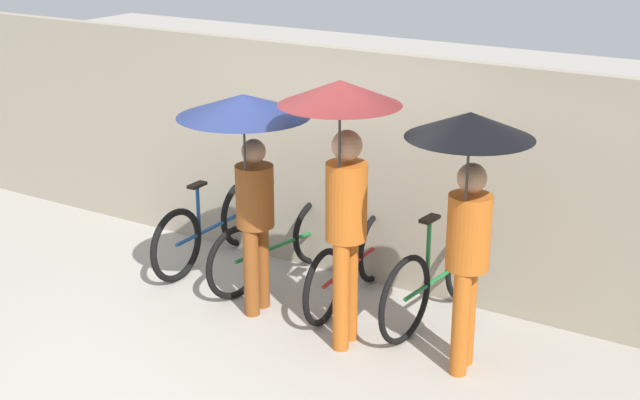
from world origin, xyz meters
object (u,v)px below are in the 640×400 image
pedestrian_leading (247,140)px  pedestrian_center (343,149)px  parked_bicycle_2 (351,264)px  parked_bicycle_1 (279,243)px  parked_bicycle_3 (438,276)px  parked_bicycle_0 (212,226)px  pedestrian_trailing (469,178)px

pedestrian_leading → pedestrian_center: size_ratio=0.89×
parked_bicycle_2 → pedestrian_leading: pedestrian_leading is taller
parked_bicycle_2 → pedestrian_center: pedestrian_center is taller
parked_bicycle_1 → parked_bicycle_3: parked_bicycle_3 is taller
parked_bicycle_0 → parked_bicycle_2: bearing=-92.5°
parked_bicycle_2 → parked_bicycle_0: bearing=84.7°
parked_bicycle_3 → parked_bicycle_0: bearing=96.2°
parked_bicycle_0 → parked_bicycle_1: bearing=-90.9°
parked_bicycle_3 → parked_bicycle_2: bearing=101.6°
parked_bicycle_0 → pedestrian_trailing: (2.91, -0.71, 1.18)m
parked_bicycle_0 → parked_bicycle_1: (0.79, -0.00, -0.00)m
pedestrian_trailing → parked_bicycle_0: bearing=-21.7°
parked_bicycle_0 → pedestrian_leading: pedestrian_leading is taller
pedestrian_trailing → parked_bicycle_3: bearing=-63.0°
parked_bicycle_0 → parked_bicycle_1: size_ratio=1.00×
pedestrian_center → pedestrian_trailing: size_ratio=1.07×
pedestrian_center → pedestrian_trailing: pedestrian_center is taller
parked_bicycle_3 → pedestrian_trailing: bearing=-139.9°
parked_bicycle_3 → pedestrian_center: pedestrian_center is taller
pedestrian_leading → parked_bicycle_1: bearing=-79.7°
pedestrian_center → parked_bicycle_2: bearing=-72.4°
parked_bicycle_2 → parked_bicycle_3: parked_bicycle_3 is taller
pedestrian_trailing → parked_bicycle_1: bearing=-26.5°
parked_bicycle_1 → pedestrian_trailing: size_ratio=0.85×
parked_bicycle_0 → parked_bicycle_2: 1.59m
parked_bicycle_1 → parked_bicycle_3: 1.59m
parked_bicycle_0 → pedestrian_center: 2.48m
parked_bicycle_0 → parked_bicycle_1: 0.79m
parked_bicycle_2 → pedestrian_leading: (-0.57, -0.69, 1.20)m
parked_bicycle_2 → parked_bicycle_3: 0.80m
parked_bicycle_1 → pedestrian_leading: size_ratio=0.89×
parked_bicycle_2 → pedestrian_trailing: (1.32, -0.66, 1.19)m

